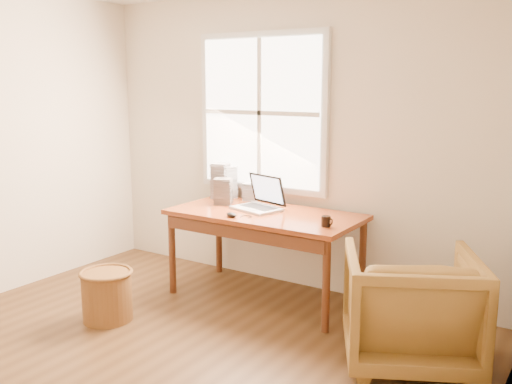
% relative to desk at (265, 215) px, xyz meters
% --- Properties ---
extents(room_shell, '(4.04, 4.54, 2.64)m').
position_rel_desk_xyz_m(room_shell, '(-0.02, -1.64, 0.59)').
color(room_shell, '#54371D').
rests_on(room_shell, ground).
extents(desk, '(1.60, 0.80, 0.04)m').
position_rel_desk_xyz_m(desk, '(0.00, 0.00, 0.00)').
color(desk, brown).
rests_on(desk, room_shell).
extents(armchair, '(1.11, 1.12, 0.77)m').
position_rel_desk_xyz_m(armchair, '(1.41, -0.48, -0.35)').
color(armchair, brown).
rests_on(armchair, room_shell).
extents(wicker_stool, '(0.48, 0.48, 0.38)m').
position_rel_desk_xyz_m(wicker_stool, '(-0.78, -1.06, -0.54)').
color(wicker_stool, brown).
rests_on(wicker_stool, room_shell).
extents(laptop, '(0.50, 0.52, 0.30)m').
position_rel_desk_xyz_m(laptop, '(-0.11, 0.03, 0.17)').
color(laptop, '#B4B7BC').
rests_on(laptop, desk).
extents(mouse, '(0.13, 0.10, 0.04)m').
position_rel_desk_xyz_m(mouse, '(-0.14, -0.29, 0.04)').
color(mouse, black).
rests_on(mouse, desk).
extents(coffee_mug, '(0.07, 0.07, 0.08)m').
position_rel_desk_xyz_m(coffee_mug, '(0.64, -0.16, 0.06)').
color(coffee_mug, black).
rests_on(coffee_mug, desk).
extents(cd_stack_a, '(0.19, 0.18, 0.30)m').
position_rel_desk_xyz_m(cd_stack_a, '(-0.63, 0.33, 0.17)').
color(cd_stack_a, silver).
rests_on(cd_stack_a, desk).
extents(cd_stack_b, '(0.19, 0.18, 0.23)m').
position_rel_desk_xyz_m(cd_stack_b, '(-0.49, 0.08, 0.14)').
color(cd_stack_b, '#29292E').
rests_on(cd_stack_b, desk).
extents(cd_stack_c, '(0.16, 0.15, 0.33)m').
position_rel_desk_xyz_m(cd_stack_c, '(-0.66, 0.27, 0.19)').
color(cd_stack_c, '#ABACB9').
rests_on(cd_stack_c, desk).
extents(cd_stack_d, '(0.14, 0.12, 0.16)m').
position_rel_desk_xyz_m(cd_stack_d, '(-0.37, 0.35, 0.10)').
color(cd_stack_d, silver).
rests_on(cd_stack_d, desk).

